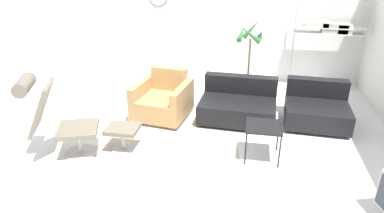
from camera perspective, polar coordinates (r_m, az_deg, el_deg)
ground_plane at (r=5.03m, az=-3.54°, el=-6.61°), size 12.00×12.00×0.00m
wall_back at (r=7.54m, az=1.95°, el=15.30°), size 12.00×0.09×2.80m
round_rug at (r=4.91m, az=-4.31°, el=-7.48°), size 2.07×2.07×0.01m
lounge_chair at (r=4.87m, az=-22.40°, el=-0.82°), size 1.04×0.79×1.16m
ottoman at (r=4.92m, az=-11.45°, el=-4.41°), size 0.45×0.38×0.36m
armchair_red at (r=5.81m, az=-4.81°, el=0.96°), size 0.96×0.99×0.79m
couch_low at (r=5.78m, az=7.68°, el=0.16°), size 1.28×0.96×0.67m
couch_second at (r=5.93m, az=20.01°, el=-0.49°), size 1.03×0.95×0.67m
side_table at (r=4.65m, az=11.86°, el=-3.68°), size 0.47×0.47×0.49m
potted_plant at (r=7.04m, az=9.40°, el=6.74°), size 0.52×0.52×1.38m
shelf_unit at (r=7.33m, az=22.15°, el=11.89°), size 1.33×0.28×1.66m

